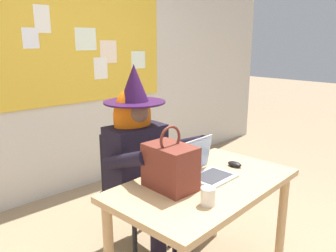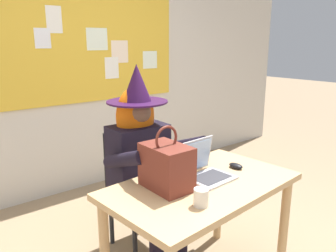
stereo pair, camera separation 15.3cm
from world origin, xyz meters
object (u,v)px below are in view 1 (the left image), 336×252
(person_costumed, at_px, (141,152))
(coffee_mug, at_px, (208,196))
(laptop, at_px, (206,168))
(chair_at_desk, at_px, (132,183))
(computer_mouse, at_px, (235,164))
(desk_main, at_px, (204,198))
(handbag, at_px, (170,166))

(person_costumed, height_order, coffee_mug, person_costumed)
(person_costumed, bearing_deg, laptop, 13.78)
(laptop, bearing_deg, chair_at_desk, 96.51)
(computer_mouse, height_order, coffee_mug, coffee_mug)
(desk_main, bearing_deg, coffee_mug, -135.78)
(chair_at_desk, bearing_deg, laptop, 10.00)
(person_costumed, xyz_separation_m, laptop, (0.11, -0.53, -0.00))
(desk_main, height_order, computer_mouse, computer_mouse)
(coffee_mug, bearing_deg, handbag, 90.44)
(chair_at_desk, xyz_separation_m, laptop, (0.11, -0.65, 0.28))
(computer_mouse, bearing_deg, coffee_mug, -159.62)
(chair_at_desk, bearing_deg, desk_main, 3.16)
(computer_mouse, xyz_separation_m, coffee_mug, (-0.56, -0.24, 0.03))
(desk_main, xyz_separation_m, coffee_mug, (-0.21, -0.21, 0.15))
(desk_main, height_order, chair_at_desk, chair_at_desk)
(person_costumed, relative_size, laptop, 4.96)
(desk_main, relative_size, handbag, 3.26)
(handbag, bearing_deg, computer_mouse, -5.15)
(chair_at_desk, distance_m, handbag, 0.74)
(person_costumed, bearing_deg, computer_mouse, 36.57)
(laptop, xyz_separation_m, coffee_mug, (-0.29, -0.26, -0.01))
(person_costumed, relative_size, computer_mouse, 13.66)
(laptop, relative_size, computer_mouse, 2.76)
(coffee_mug, bearing_deg, laptop, 42.18)
(computer_mouse, bearing_deg, person_costumed, 122.33)
(person_costumed, bearing_deg, coffee_mug, -10.84)
(handbag, bearing_deg, coffee_mug, -89.56)
(laptop, xyz_separation_m, computer_mouse, (0.27, -0.02, -0.04))
(laptop, relative_size, handbag, 0.76)
(handbag, relative_size, coffee_mug, 3.98)
(desk_main, bearing_deg, chair_at_desk, 92.88)
(chair_at_desk, distance_m, laptop, 0.72)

